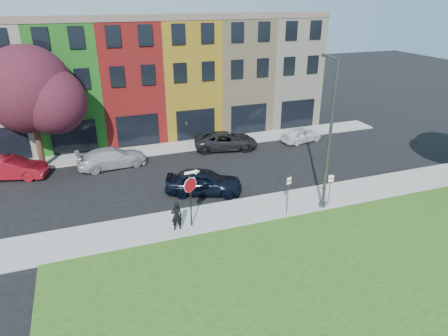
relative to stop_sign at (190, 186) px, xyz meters
name	(u,v)px	position (x,y,z in m)	size (l,w,h in m)	color
ground	(279,236)	(4.19, -2.43, -2.55)	(120.00, 120.00, 0.00)	black
sidewalk_near	(286,204)	(6.19, 0.57, -2.49)	(40.00, 3.00, 0.12)	#97948F
sidewalk_far	(166,148)	(1.19, 12.57, -2.49)	(40.00, 2.40, 0.12)	#97948F
rowhouse_block	(154,75)	(1.69, 18.76, 2.44)	(30.00, 10.12, 10.00)	beige
stop_sign	(190,186)	(0.00, 0.00, 0.00)	(1.05, 0.13, 3.42)	black
man	(176,216)	(-0.84, -0.07, -1.60)	(0.62, 0.43, 1.66)	black
sedan_near	(204,182)	(1.86, 3.78, -1.72)	(5.25, 3.57, 1.66)	black
parked_car_red	(11,168)	(-10.10, 10.47, -1.78)	(4.95, 2.84, 1.54)	maroon
parked_car_silver	(112,158)	(-3.31, 10.22, -1.82)	(5.23, 2.60, 1.46)	#A2A2A6
parked_car_dark	(226,141)	(5.94, 10.89, -1.83)	(5.59, 3.42, 1.45)	black
parked_car_white	(301,135)	(12.75, 10.31, -1.91)	(3.95, 2.18, 1.27)	silver
street_lamp	(329,136)	(8.08, -0.34, 1.98)	(0.89, 2.54, 8.75)	#46494C
parking_sign_a	(288,190)	(5.61, -0.54, -0.92)	(0.31, 0.12, 2.45)	#46494C
parking_sign_b	(330,186)	(8.42, -0.54, -1.11)	(0.31, 0.13, 2.10)	#46494C
tree_purple	(31,91)	(-8.09, 11.83, 3.17)	(7.25, 6.34, 8.78)	black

